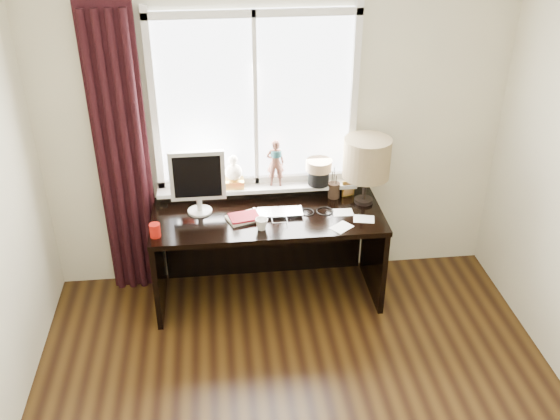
{
  "coord_description": "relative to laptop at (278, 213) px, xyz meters",
  "views": [
    {
      "loc": [
        -0.45,
        -2.32,
        3.06
      ],
      "look_at": [
        -0.05,
        1.25,
        1.0
      ],
      "focal_mm": 40.0,
      "sensor_mm": 36.0,
      "label": 1
    }
  ],
  "objects": [
    {
      "name": "notebook_stack",
      "position": [
        -0.26,
        -0.05,
        0.0
      ],
      "size": [
        0.26,
        0.23,
        0.03
      ],
      "color": "beige",
      "rests_on": "desk"
    },
    {
      "name": "desk_cables",
      "position": [
        0.26,
        0.01,
        -0.01
      ],
      "size": [
        0.34,
        0.18,
        0.01
      ],
      "color": "black",
      "rests_on": "desk"
    },
    {
      "name": "red_cup",
      "position": [
        -0.88,
        -0.21,
        0.04
      ],
      "size": [
        0.08,
        0.08,
        0.1
      ],
      "primitive_type": "cylinder",
      "color": "#A41008",
      "rests_on": "desk"
    },
    {
      "name": "curtain",
      "position": [
        -1.11,
        0.29,
        0.35
      ],
      "size": [
        0.38,
        0.09,
        2.25
      ],
      "color": "black",
      "rests_on": "floor"
    },
    {
      "name": "window",
      "position": [
        -0.11,
        0.33,
        0.55
      ],
      "size": [
        1.52,
        0.22,
        1.4
      ],
      "color": "white",
      "rests_on": "ground"
    },
    {
      "name": "laptop",
      "position": [
        0.0,
        0.0,
        0.0
      ],
      "size": [
        0.37,
        0.24,
        0.03
      ],
      "primitive_type": "imported",
      "rotation": [
        0.0,
        0.0,
        -0.02
      ],
      "color": "silver",
      "rests_on": "desk"
    },
    {
      "name": "desk",
      "position": [
        -0.08,
        0.11,
        -0.26
      ],
      "size": [
        1.7,
        0.7,
        0.75
      ],
      "color": "black",
      "rests_on": "floor"
    },
    {
      "name": "icon_frame",
      "position": [
        0.57,
        0.22,
        0.05
      ],
      "size": [
        0.1,
        0.04,
        0.13
      ],
      "color": "gold",
      "rests_on": "desk"
    },
    {
      "name": "loose_papers",
      "position": [
        0.5,
        -0.13,
        -0.01
      ],
      "size": [
        0.36,
        0.35,
        0.0
      ],
      "color": "white",
      "rests_on": "desk"
    },
    {
      "name": "wall_back",
      "position": [
        0.02,
        0.38,
        0.54
      ],
      "size": [
        3.5,
        0.0,
        2.6
      ],
      "primitive_type": "cube",
      "rotation": [
        1.57,
        0.0,
        0.0
      ],
      "color": "beige",
      "rests_on": "ground"
    },
    {
      "name": "table_lamp",
      "position": [
        0.67,
        0.11,
        0.35
      ],
      "size": [
        0.35,
        0.35,
        0.52
      ],
      "color": "black",
      "rests_on": "desk"
    },
    {
      "name": "mug",
      "position": [
        -0.14,
        -0.19,
        0.03
      ],
      "size": [
        0.12,
        0.12,
        0.09
      ],
      "primitive_type": "imported",
      "rotation": [
        0.0,
        0.0,
        0.87
      ],
      "color": "white",
      "rests_on": "desk"
    },
    {
      "name": "monitor",
      "position": [
        -0.57,
        0.1,
        0.26
      ],
      "size": [
        0.4,
        0.18,
        0.49
      ],
      "color": "beige",
      "rests_on": "desk"
    },
    {
      "name": "brush_holder",
      "position": [
        0.45,
        0.21,
        0.05
      ],
      "size": [
        0.09,
        0.09,
        0.25
      ],
      "color": "black",
      "rests_on": "desk"
    }
  ]
}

